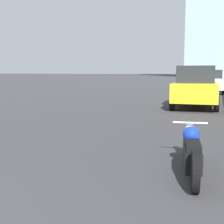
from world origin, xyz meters
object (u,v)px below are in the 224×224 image
at_px(motorcycle, 192,151).
at_px(parked_car_white, 211,82).
at_px(parked_car_yellow, 195,87).
at_px(parked_car_blue, 210,79).

relative_size(motorcycle, parked_car_white, 0.51).
relative_size(motorcycle, parked_car_yellow, 0.56).
height_order(parked_car_yellow, parked_car_white, parked_car_yellow).
distance_m(motorcycle, parked_car_yellow, 9.38).
bearing_deg(parked_car_blue, motorcycle, -94.89).
distance_m(parked_car_white, parked_car_blue, 11.02).
bearing_deg(parked_car_white, parked_car_yellow, -97.84).
xyz_separation_m(motorcycle, parked_car_blue, (-0.33, 30.89, 0.44)).
bearing_deg(motorcycle, parked_car_blue, 83.35).
xyz_separation_m(motorcycle, parked_car_yellow, (-0.55, 9.34, 0.57)).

